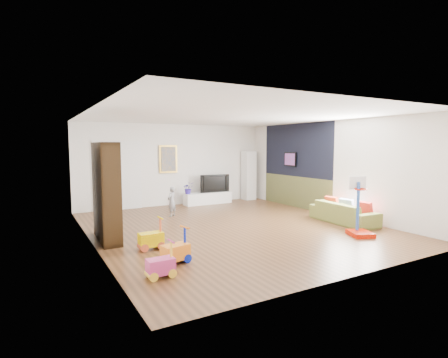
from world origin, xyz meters
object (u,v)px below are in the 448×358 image
sofa (343,212)px  basketball_hoop (361,206)px  media_console (208,198)px  bookshelf (106,192)px

sofa → basketball_hoop: basketball_hoop is taller
media_console → bookshelf: 5.06m
media_console → bookshelf: bookshelf is taller
sofa → basketball_hoop: 1.39m
bookshelf → basketball_hoop: 5.51m
sofa → basketball_hoop: bearing=150.4°
basketball_hoop → media_console: bearing=123.9°
bookshelf → basketball_hoop: (4.94, -2.42, -0.37)m
sofa → media_console: bearing=24.8°
media_console → sofa: 4.70m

